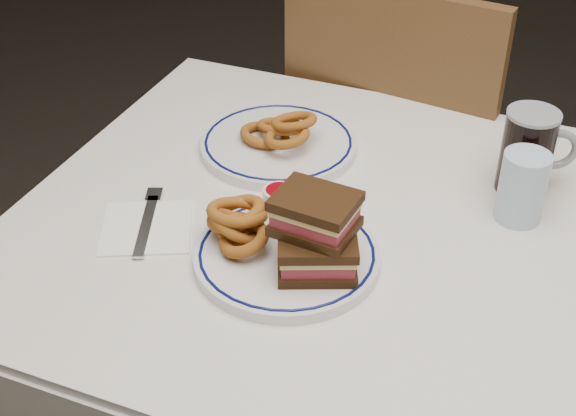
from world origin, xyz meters
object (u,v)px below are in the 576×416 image
at_px(beer_mug, 529,151).
at_px(main_plate, 287,256).
at_px(far_plate, 278,144).
at_px(chair_far, 402,161).
at_px(reuben_sandwich, 316,234).

bearing_deg(beer_mug, main_plate, -131.77).
bearing_deg(far_plate, main_plate, -65.14).
xyz_separation_m(chair_far, reuben_sandwich, (0.05, -0.70, 0.30)).
distance_m(reuben_sandwich, far_plate, 0.35).
height_order(main_plate, far_plate, same).
relative_size(reuben_sandwich, beer_mug, 0.95).
xyz_separation_m(beer_mug, far_plate, (-0.41, -0.04, -0.06)).
bearing_deg(chair_far, main_plate, -89.95).
bearing_deg(main_plate, beer_mug, 48.23).
height_order(chair_far, main_plate, chair_far).
distance_m(main_plate, beer_mug, 0.42).
distance_m(chair_far, main_plate, 0.72).
bearing_deg(far_plate, reuben_sandwich, -58.75).
distance_m(chair_far, reuben_sandwich, 0.76).
relative_size(beer_mug, far_plate, 0.51).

